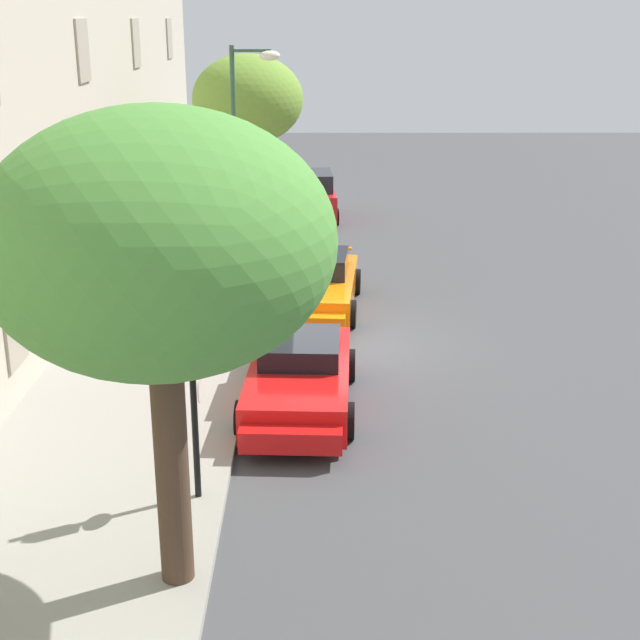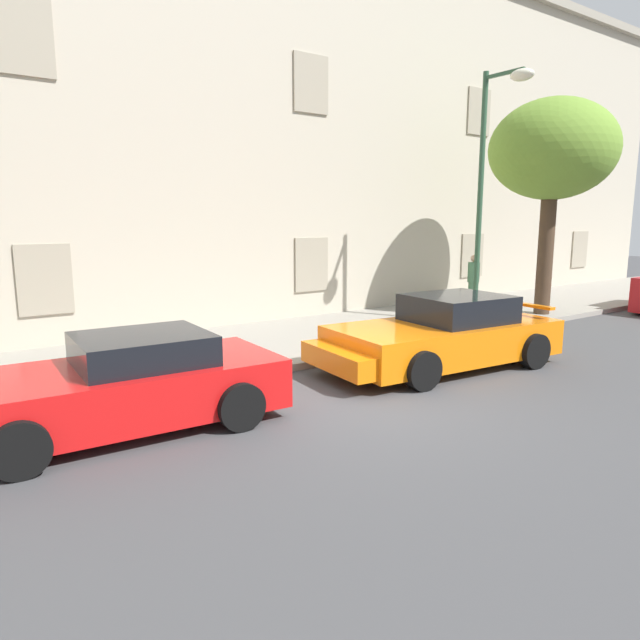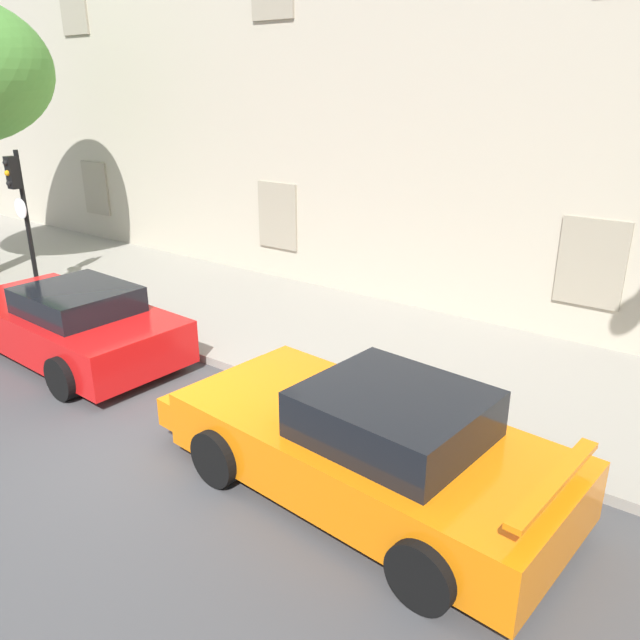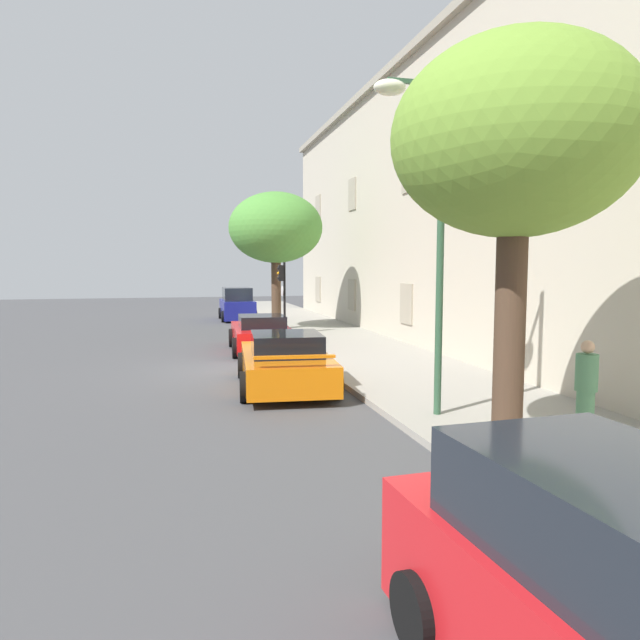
{
  "view_description": "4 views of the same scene",
  "coord_description": "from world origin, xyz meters",
  "px_view_note": "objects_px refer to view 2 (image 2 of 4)",
  "views": [
    {
      "loc": [
        -19.44,
        0.74,
        7.19
      ],
      "look_at": [
        -1.11,
        0.64,
        0.95
      ],
      "focal_mm": 49.98,
      "sensor_mm": 36.0,
      "label": 1
    },
    {
      "loc": [
        -5.66,
        -6.63,
        2.87
      ],
      "look_at": [
        0.42,
        1.84,
        1.0
      ],
      "focal_mm": 31.76,
      "sensor_mm": 36.0,
      "label": 2
    },
    {
      "loc": [
        5.83,
        -4.46,
        4.4
      ],
      "look_at": [
        1.08,
        1.97,
        1.41
      ],
      "focal_mm": 35.22,
      "sensor_mm": 36.0,
      "label": 3
    },
    {
      "loc": [
        16.4,
        -1.78,
        3.0
      ],
      "look_at": [
        0.18,
        2.25,
        1.42
      ],
      "focal_mm": 32.25,
      "sensor_mm": 36.0,
      "label": 4
    }
  ],
  "objects_px": {
    "sportscar_yellow_flank": "(438,336)",
    "street_lamp": "(495,154)",
    "tree_midblock": "(553,151)",
    "pedestrian_admiring": "(473,281)",
    "sportscar_red_lead": "(108,389)"
  },
  "relations": [
    {
      "from": "sportscar_yellow_flank",
      "to": "tree_midblock",
      "type": "xyz_separation_m",
      "value": [
        6.63,
        2.07,
        4.1
      ]
    },
    {
      "from": "sportscar_yellow_flank",
      "to": "tree_midblock",
      "type": "distance_m",
      "value": 8.07
    },
    {
      "from": "sportscar_yellow_flank",
      "to": "street_lamp",
      "type": "bearing_deg",
      "value": 25.87
    },
    {
      "from": "tree_midblock",
      "to": "pedestrian_admiring",
      "type": "relative_size",
      "value": 3.67
    },
    {
      "from": "sportscar_yellow_flank",
      "to": "pedestrian_admiring",
      "type": "relative_size",
      "value": 3.11
    },
    {
      "from": "tree_midblock",
      "to": "pedestrian_admiring",
      "type": "bearing_deg",
      "value": 111.01
    },
    {
      "from": "street_lamp",
      "to": "pedestrian_admiring",
      "type": "xyz_separation_m",
      "value": [
        2.0,
        2.11,
        -3.48
      ]
    },
    {
      "from": "street_lamp",
      "to": "sportscar_yellow_flank",
      "type": "bearing_deg",
      "value": -154.13
    },
    {
      "from": "sportscar_yellow_flank",
      "to": "pedestrian_admiring",
      "type": "bearing_deg",
      "value": 34.17
    },
    {
      "from": "sportscar_yellow_flank",
      "to": "street_lamp",
      "type": "height_order",
      "value": "street_lamp"
    },
    {
      "from": "tree_midblock",
      "to": "street_lamp",
      "type": "relative_size",
      "value": 0.95
    },
    {
      "from": "sportscar_yellow_flank",
      "to": "tree_midblock",
      "type": "bearing_deg",
      "value": 17.33
    },
    {
      "from": "tree_midblock",
      "to": "street_lamp",
      "type": "bearing_deg",
      "value": -176.18
    },
    {
      "from": "sportscar_red_lead",
      "to": "street_lamp",
      "type": "bearing_deg",
      "value": 9.06
    },
    {
      "from": "sportscar_red_lead",
      "to": "sportscar_yellow_flank",
      "type": "relative_size",
      "value": 0.95
    }
  ]
}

